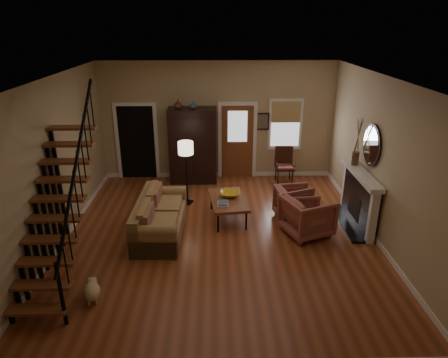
{
  "coord_description": "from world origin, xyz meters",
  "views": [
    {
      "loc": [
        -0.08,
        -7.47,
        4.31
      ],
      "look_at": [
        0.1,
        0.4,
        1.15
      ],
      "focal_mm": 32.0,
      "sensor_mm": 36.0,
      "label": 1
    }
  ],
  "objects_px": {
    "armoire": "(193,146)",
    "coffee_table": "(228,209)",
    "sofa": "(161,217)",
    "side_chair": "(285,166)",
    "armchair_left": "(307,215)",
    "floor_lamp": "(187,173)",
    "armchair_right": "(296,204)"
  },
  "relations": [
    {
      "from": "armoire",
      "to": "coffee_table",
      "type": "height_order",
      "value": "armoire"
    },
    {
      "from": "sofa",
      "to": "side_chair",
      "type": "relative_size",
      "value": 2.09
    },
    {
      "from": "armchair_left",
      "to": "floor_lamp",
      "type": "distance_m",
      "value": 3.12
    },
    {
      "from": "armoire",
      "to": "armchair_left",
      "type": "relative_size",
      "value": 2.22
    },
    {
      "from": "armchair_right",
      "to": "side_chair",
      "type": "height_order",
      "value": "side_chair"
    },
    {
      "from": "armchair_left",
      "to": "armchair_right",
      "type": "height_order",
      "value": "armchair_left"
    },
    {
      "from": "armchair_right",
      "to": "floor_lamp",
      "type": "distance_m",
      "value": 2.74
    },
    {
      "from": "armchair_left",
      "to": "side_chair",
      "type": "xyz_separation_m",
      "value": [
        -0.01,
        2.88,
        0.08
      ]
    },
    {
      "from": "armoire",
      "to": "sofa",
      "type": "distance_m",
      "value": 3.13
    },
    {
      "from": "armoire",
      "to": "armchair_right",
      "type": "distance_m",
      "value": 3.52
    },
    {
      "from": "coffee_table",
      "to": "floor_lamp",
      "type": "relative_size",
      "value": 0.83
    },
    {
      "from": "coffee_table",
      "to": "floor_lamp",
      "type": "distance_m",
      "value": 1.44
    },
    {
      "from": "armchair_right",
      "to": "armoire",
      "type": "bearing_deg",
      "value": 37.5
    },
    {
      "from": "armoire",
      "to": "side_chair",
      "type": "bearing_deg",
      "value": -4.48
    },
    {
      "from": "side_chair",
      "to": "coffee_table",
      "type": "bearing_deg",
      "value": -127.23
    },
    {
      "from": "coffee_table",
      "to": "side_chair",
      "type": "relative_size",
      "value": 1.3
    },
    {
      "from": "floor_lamp",
      "to": "side_chair",
      "type": "height_order",
      "value": "floor_lamp"
    },
    {
      "from": "coffee_table",
      "to": "side_chair",
      "type": "bearing_deg",
      "value": 52.77
    },
    {
      "from": "armchair_left",
      "to": "armchair_right",
      "type": "xyz_separation_m",
      "value": [
        -0.12,
        0.63,
        -0.04
      ]
    },
    {
      "from": "side_chair",
      "to": "armchair_right",
      "type": "bearing_deg",
      "value": -92.83
    },
    {
      "from": "armoire",
      "to": "floor_lamp",
      "type": "xyz_separation_m",
      "value": [
        -0.09,
        -1.48,
        -0.25
      ]
    },
    {
      "from": "coffee_table",
      "to": "armchair_right",
      "type": "relative_size",
      "value": 1.55
    },
    {
      "from": "sofa",
      "to": "side_chair",
      "type": "distance_m",
      "value": 4.19
    },
    {
      "from": "armoire",
      "to": "sofa",
      "type": "bearing_deg",
      "value": -100.56
    },
    {
      "from": "floor_lamp",
      "to": "side_chair",
      "type": "distance_m",
      "value": 2.95
    },
    {
      "from": "armoire",
      "to": "coffee_table",
      "type": "distance_m",
      "value": 2.66
    },
    {
      "from": "armoire",
      "to": "sofa",
      "type": "height_order",
      "value": "armoire"
    },
    {
      "from": "coffee_table",
      "to": "side_chair",
      "type": "xyz_separation_m",
      "value": [
        1.65,
        2.17,
        0.25
      ]
    },
    {
      "from": "armchair_left",
      "to": "armchair_right",
      "type": "relative_size",
      "value": 1.11
    },
    {
      "from": "armchair_right",
      "to": "sofa",
      "type": "bearing_deg",
      "value": 93.11
    },
    {
      "from": "armchair_left",
      "to": "floor_lamp",
      "type": "relative_size",
      "value": 0.59
    },
    {
      "from": "floor_lamp",
      "to": "side_chair",
      "type": "relative_size",
      "value": 1.57
    }
  ]
}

